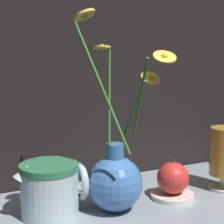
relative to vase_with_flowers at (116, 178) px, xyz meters
name	(u,v)px	position (x,y,z in m)	size (l,w,h in m)	color
ground_plane	(112,213)	(0.00, 0.02, -0.08)	(6.00, 6.00, 0.00)	black
shelf	(112,210)	(0.00, 0.02, -0.07)	(0.75, 0.34, 0.01)	gray
vase_with_flowers	(116,178)	(0.00, 0.00, 0.00)	(0.23, 0.15, 0.38)	#3F72B7
ceramic_pitcher	(51,187)	(-0.12, 0.03, -0.01)	(0.14, 0.11, 0.11)	silver
saucer_plate	(172,195)	(0.14, 0.01, -0.06)	(0.09, 0.09, 0.01)	silver
orange_fruit	(173,178)	(0.14, 0.01, -0.02)	(0.07, 0.07, 0.08)	red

